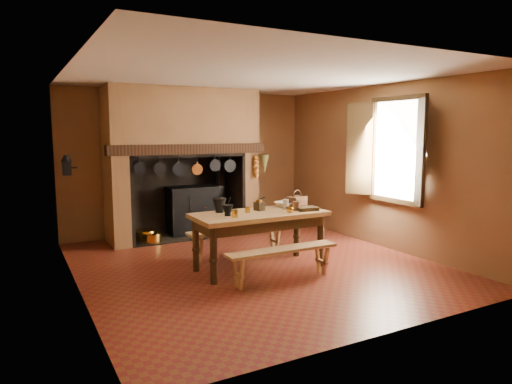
% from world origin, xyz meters
% --- Properties ---
extents(floor, '(5.50, 5.50, 0.00)m').
position_xyz_m(floor, '(0.00, 0.00, 0.00)').
color(floor, '#612F17').
rests_on(floor, ground).
extents(ceiling, '(5.50, 5.50, 0.00)m').
position_xyz_m(ceiling, '(0.00, 0.00, 2.80)').
color(ceiling, silver).
rests_on(ceiling, back_wall).
extents(back_wall, '(5.00, 0.02, 2.80)m').
position_xyz_m(back_wall, '(0.00, 2.75, 1.40)').
color(back_wall, brown).
rests_on(back_wall, floor).
extents(wall_left, '(0.02, 5.50, 2.80)m').
position_xyz_m(wall_left, '(-2.50, 0.00, 1.40)').
color(wall_left, brown).
rests_on(wall_left, floor).
extents(wall_right, '(0.02, 5.50, 2.80)m').
position_xyz_m(wall_right, '(2.50, 0.00, 1.40)').
color(wall_right, brown).
rests_on(wall_right, floor).
extents(wall_front, '(5.00, 0.02, 2.80)m').
position_xyz_m(wall_front, '(0.00, -2.75, 1.40)').
color(wall_front, brown).
rests_on(wall_front, floor).
extents(chimney_breast, '(2.95, 0.96, 2.80)m').
position_xyz_m(chimney_breast, '(-0.30, 2.31, 1.81)').
color(chimney_breast, brown).
rests_on(chimney_breast, floor).
extents(iron_range, '(1.12, 0.55, 1.60)m').
position_xyz_m(iron_range, '(-0.04, 2.45, 0.48)').
color(iron_range, black).
rests_on(iron_range, floor).
extents(hearth_pans, '(0.51, 0.62, 0.20)m').
position_xyz_m(hearth_pans, '(-1.05, 2.22, 0.09)').
color(hearth_pans, '#C18A2C').
rests_on(hearth_pans, floor).
extents(hanging_pans, '(1.92, 0.29, 0.27)m').
position_xyz_m(hanging_pans, '(-0.34, 1.81, 1.36)').
color(hanging_pans, black).
rests_on(hanging_pans, chimney_breast).
extents(onion_string, '(0.12, 0.10, 0.46)m').
position_xyz_m(onion_string, '(1.00, 1.79, 1.33)').
color(onion_string, '#A15C1D').
rests_on(onion_string, chimney_breast).
extents(herb_bunch, '(0.20, 0.20, 0.35)m').
position_xyz_m(herb_bunch, '(1.18, 1.79, 1.38)').
color(herb_bunch, brown).
rests_on(herb_bunch, chimney_breast).
extents(window, '(0.39, 1.75, 1.76)m').
position_xyz_m(window, '(2.35, -0.40, 1.70)').
color(window, white).
rests_on(window, wall_right).
extents(wall_coffee_mill, '(0.23, 0.16, 0.31)m').
position_xyz_m(wall_coffee_mill, '(-2.42, 1.55, 1.52)').
color(wall_coffee_mill, black).
rests_on(wall_coffee_mill, wall_left).
extents(work_table, '(1.94, 0.86, 0.84)m').
position_xyz_m(work_table, '(-0.04, -0.23, 0.71)').
color(work_table, tan).
rests_on(work_table, floor).
extents(bench_front, '(1.61, 0.28, 0.45)m').
position_xyz_m(bench_front, '(-0.04, -0.87, 0.34)').
color(bench_front, tan).
rests_on(bench_front, floor).
extents(bench_back, '(1.68, 0.29, 0.47)m').
position_xyz_m(bench_back, '(-0.04, 0.47, 0.35)').
color(bench_back, tan).
rests_on(bench_back, floor).
extents(mortar_large, '(0.21, 0.21, 0.35)m').
position_xyz_m(mortar_large, '(-0.55, 0.04, 0.96)').
color(mortar_large, black).
rests_on(mortar_large, work_table).
extents(mortar_small, '(0.15, 0.15, 0.26)m').
position_xyz_m(mortar_small, '(-0.56, -0.26, 0.93)').
color(mortar_small, black).
rests_on(mortar_small, work_table).
extents(coffee_grinder, '(0.18, 0.16, 0.20)m').
position_xyz_m(coffee_grinder, '(0.04, -0.08, 0.92)').
color(coffee_grinder, '#362511').
rests_on(coffee_grinder, work_table).
extents(brass_mug_a, '(0.12, 0.12, 0.10)m').
position_xyz_m(brass_mug_a, '(-0.52, -0.41, 0.89)').
color(brass_mug_a, '#C18A2C').
rests_on(brass_mug_a, work_table).
extents(brass_mug_b, '(0.08, 0.08, 0.08)m').
position_xyz_m(brass_mug_b, '(-0.20, -0.18, 0.88)').
color(brass_mug_b, '#C18A2C').
rests_on(brass_mug_b, work_table).
extents(mixing_bowl, '(0.38, 0.38, 0.07)m').
position_xyz_m(mixing_bowl, '(0.57, 0.05, 0.88)').
color(mixing_bowl, beige).
rests_on(mixing_bowl, work_table).
extents(stoneware_crock, '(0.13, 0.13, 0.13)m').
position_xyz_m(stoneware_crock, '(0.52, -0.35, 0.91)').
color(stoneware_crock, '#552F1F').
rests_on(stoneware_crock, work_table).
extents(glass_jar, '(0.11, 0.11, 0.16)m').
position_xyz_m(glass_jar, '(0.42, -0.21, 0.92)').
color(glass_jar, beige).
rests_on(glass_jar, work_table).
extents(wicker_basket, '(0.32, 0.27, 0.27)m').
position_xyz_m(wicker_basket, '(0.73, -0.05, 0.93)').
color(wicker_basket, '#4C2816').
rests_on(wicker_basket, work_table).
extents(wooden_tray, '(0.34, 0.27, 0.05)m').
position_xyz_m(wooden_tray, '(0.66, -0.42, 0.87)').
color(wooden_tray, '#362511').
rests_on(wooden_tray, work_table).
extents(brass_cup, '(0.13, 0.13, 0.09)m').
position_xyz_m(brass_cup, '(0.32, -0.48, 0.88)').
color(brass_cup, '#C18A2C').
rests_on(brass_cup, work_table).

